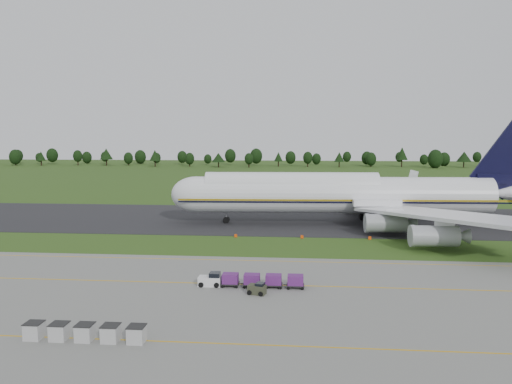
# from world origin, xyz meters

# --- Properties ---
(ground) EXTENTS (600.00, 600.00, 0.00)m
(ground) POSITION_xyz_m (0.00, 0.00, 0.00)
(ground) COLOR #284414
(ground) RESTS_ON ground
(apron) EXTENTS (300.00, 52.00, 0.06)m
(apron) POSITION_xyz_m (0.00, -34.00, 0.03)
(apron) COLOR slate
(apron) RESTS_ON ground
(taxiway) EXTENTS (300.00, 40.00, 0.08)m
(taxiway) POSITION_xyz_m (0.00, 28.00, 0.04)
(taxiway) COLOR black
(taxiway) RESTS_ON ground
(apron_markings) EXTENTS (300.00, 30.20, 0.01)m
(apron_markings) POSITION_xyz_m (0.00, -26.98, 0.06)
(apron_markings) COLOR #C3910B
(apron_markings) RESTS_ON apron
(tree_line) EXTENTS (525.32, 21.79, 11.98)m
(tree_line) POSITION_xyz_m (-15.59, 221.16, 6.24)
(tree_line) COLOR black
(tree_line) RESTS_ON ground
(aircraft) EXTENTS (79.54, 77.62, 22.38)m
(aircraft) POSITION_xyz_m (23.33, 23.08, 6.39)
(aircraft) COLOR silver
(aircraft) RESTS_ON ground
(baggage_train) EXTENTS (13.02, 1.67, 1.60)m
(baggage_train) POSITION_xyz_m (6.89, -23.01, 0.91)
(baggage_train) COLOR silver
(baggage_train) RESTS_ON apron
(utility_cart) EXTENTS (2.26, 1.71, 1.10)m
(utility_cart) POSITION_xyz_m (8.05, -25.77, 0.60)
(utility_cart) COLOR #323424
(utility_cart) RESTS_ON apron
(uld_row) EXTENTS (11.16, 1.56, 1.54)m
(uld_row) POSITION_xyz_m (-6.33, -40.42, 0.83)
(uld_row) COLOR #A5A5A5
(uld_row) RESTS_ON apron
(edge_markers) EXTENTS (24.74, 0.30, 0.60)m
(edge_markers) POSITION_xyz_m (13.49, 7.05, 0.27)
(edge_markers) COLOR #E44507
(edge_markers) RESTS_ON ground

